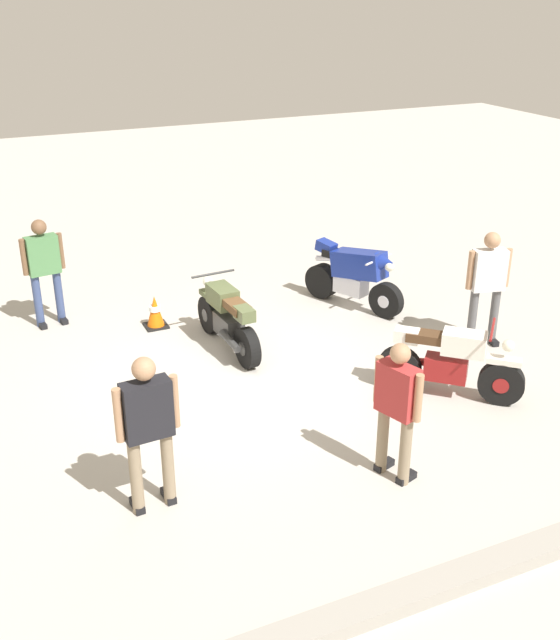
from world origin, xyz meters
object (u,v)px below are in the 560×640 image
Objects in this scene: motorcycle_blue_sportbike at (354,274)px; traffic_cone at (155,312)px; person_in_black_shirt at (148,424)px; person_in_red_shirt at (397,404)px; motorcycle_cream_vintage at (449,363)px; person_in_white_shirt at (488,281)px; person_in_green_shirt at (44,265)px; motorcycle_olive_vintage at (227,319)px.

motorcycle_blue_sportbike is 3.38m from traffic_cone.
person_in_black_shirt is 4.71m from traffic_cone.
person_in_black_shirt is 1.07× the size of person_in_red_shirt.
motorcycle_cream_vintage is 0.86× the size of person_in_white_shirt.
person_in_white_shirt is at bearing 148.78° from traffic_cone.
person_in_green_shirt is (4.48, -4.60, 0.53)m from motorcycle_cream_vintage.
motorcycle_blue_sportbike is 1.04× the size of person_in_white_shirt.
person_in_white_shirt is (-3.62, 1.43, 0.55)m from motorcycle_olive_vintage.
person_in_green_shirt is at bearing -130.61° from motorcycle_blue_sportbike.
motorcycle_olive_vintage is at bearing 122.23° from traffic_cone.
person_in_black_shirt is (2.06, 3.23, 0.54)m from motorcycle_olive_vintage.
person_in_green_shirt is at bearing -106.74° from person_in_white_shirt.
person_in_white_shirt reaches higher than motorcycle_cream_vintage.
motorcycle_blue_sportbike is 5.05m from person_in_green_shirt.
person_in_white_shirt is 1.07× the size of person_in_red_shirt.
person_in_white_shirt is at bearing -76.12° from person_in_black_shirt.
person_in_black_shirt is at bearing 149.97° from person_in_red_shirt.
person_in_white_shirt is at bearing 80.59° from motorcycle_cream_vintage.
person_in_white_shirt is (-1.44, -1.11, 0.55)m from motorcycle_cream_vintage.
person_in_green_shirt is (5.92, -3.49, -0.02)m from person_in_white_shirt.
person_in_black_shirt is 3.35× the size of traffic_cone.
traffic_cone is at bearing 87.06° from person_in_red_shirt.
person_in_red_shirt is at bearing 17.51° from person_in_green_shirt.
person_in_black_shirt reaches higher than person_in_red_shirt.
person_in_red_shirt reaches higher than motorcycle_olive_vintage.
person_in_red_shirt is 3.13× the size of traffic_cone.
person_in_white_shirt reaches higher than person_in_green_shirt.
motorcycle_cream_vintage is 3.35m from motorcycle_olive_vintage.
person_in_white_shirt reaches higher than person_in_black_shirt.
traffic_cone is at bearing -107.45° from person_in_white_shirt.
person_in_green_shirt is (0.24, -5.29, -0.02)m from person_in_black_shirt.
motorcycle_cream_vintage is 0.88× the size of person_in_green_shirt.
person_in_green_shirt is (2.30, -2.06, 0.53)m from motorcycle_olive_vintage.
person_in_white_shirt is 1.02× the size of person_in_green_shirt.
person_in_green_shirt reaches higher than traffic_cone.
person_in_black_shirt is at bearing 73.95° from traffic_cone.
person_in_white_shirt reaches higher than motorcycle_blue_sportbike.
traffic_cone is (3.31, -0.61, -0.33)m from motorcycle_blue_sportbike.
motorcycle_cream_vintage is 0.93× the size of person_in_red_shirt.
motorcycle_blue_sportbike is 0.95× the size of motorcycle_olive_vintage.
motorcycle_cream_vintage is (0.35, 3.17, -0.11)m from motorcycle_blue_sportbike.
person_in_green_shirt is 1.89m from traffic_cone.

